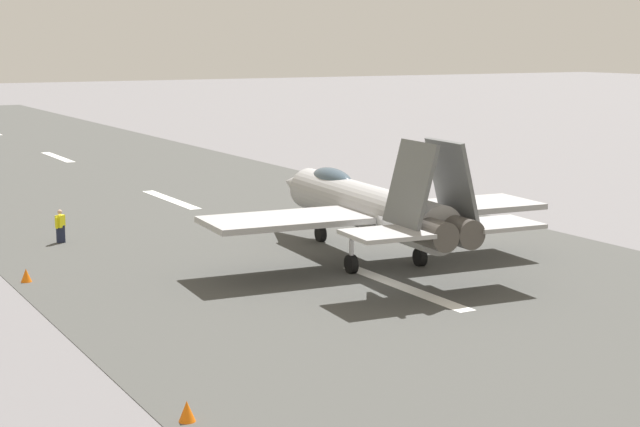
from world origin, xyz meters
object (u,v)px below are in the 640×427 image
Objects in this scene: marker_cone_mid at (26,275)px; fighter_jet at (367,205)px; crew_person at (60,226)px; marker_cone_near at (187,412)px.

fighter_jet is at bearing -103.18° from marker_cone_mid.
marker_cone_near is at bearing 172.23° from crew_person.
crew_person is 24.09m from marker_cone_near.
marker_cone_mid is at bearing 0.00° from marker_cone_near.
crew_person reaches higher than marker_cone_near.
fighter_jet is 30.10× the size of marker_cone_near.
crew_person is at bearing 45.14° from fighter_jet.
crew_person is 2.86× the size of marker_cone_near.
fighter_jet reaches higher than marker_cone_near.
crew_person is at bearing -24.61° from marker_cone_mid.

